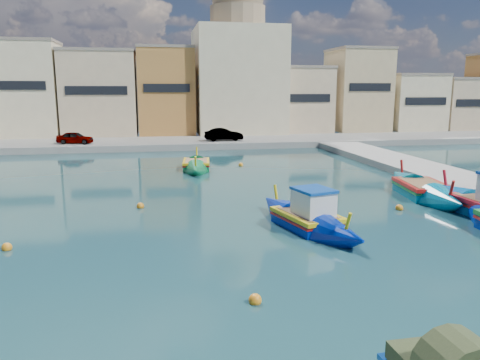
{
  "coord_description": "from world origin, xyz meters",
  "views": [
    {
      "loc": [
        0.0,
        -15.66,
        5.7
      ],
      "look_at": [
        4.0,
        6.0,
        1.4
      ],
      "focal_mm": 35.0,
      "sensor_mm": 36.0,
      "label": 1
    }
  ],
  "objects_px": {
    "church_block": "(238,65)",
    "luzzu_green": "(196,166)",
    "luzzu_cyan_mid": "(423,191)",
    "luzzu_blue_cabin": "(308,220)"
  },
  "relations": [
    {
      "from": "luzzu_blue_cabin",
      "to": "church_block",
      "type": "bearing_deg",
      "value": 84.22
    },
    {
      "from": "church_block",
      "to": "luzzu_cyan_mid",
      "type": "relative_size",
      "value": 2.11
    },
    {
      "from": "luzzu_blue_cabin",
      "to": "luzzu_green",
      "type": "height_order",
      "value": "luzzu_blue_cabin"
    },
    {
      "from": "church_block",
      "to": "luzzu_green",
      "type": "height_order",
      "value": "church_block"
    },
    {
      "from": "church_block",
      "to": "luzzu_cyan_mid",
      "type": "bearing_deg",
      "value": -82.77
    },
    {
      "from": "church_block",
      "to": "luzzu_cyan_mid",
      "type": "distance_m",
      "value": 34.41
    },
    {
      "from": "church_block",
      "to": "luzzu_green",
      "type": "distance_m",
      "value": 24.78
    },
    {
      "from": "church_block",
      "to": "luzzu_blue_cabin",
      "type": "bearing_deg",
      "value": -95.78
    },
    {
      "from": "church_block",
      "to": "luzzu_blue_cabin",
      "type": "distance_m",
      "value": 38.74
    },
    {
      "from": "luzzu_blue_cabin",
      "to": "luzzu_green",
      "type": "xyz_separation_m",
      "value": [
        -3.24,
        15.39,
        -0.09
      ]
    }
  ]
}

